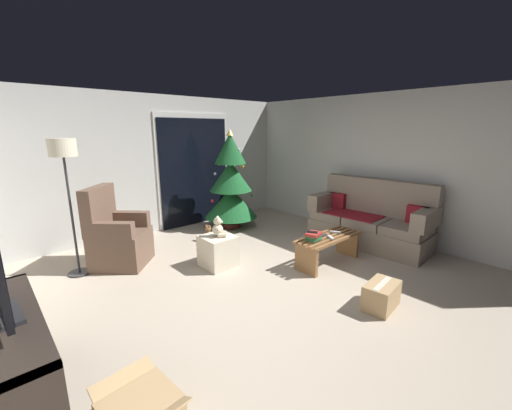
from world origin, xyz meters
The scene contains 20 objects.
ground_plane centered at (0.00, 0.00, 0.00)m, with size 7.00×7.00×0.00m, color #B2A38E.
wall_back centered at (0.00, 3.06, 1.25)m, with size 5.72×0.12×2.50m, color beige.
wall_right centered at (2.86, 0.00, 1.25)m, with size 0.12×6.00×2.50m, color beige.
patio_door_frame centered at (0.79, 2.99, 1.10)m, with size 1.60×0.02×2.20m, color silver.
patio_door_glass centered at (0.79, 2.97, 1.05)m, with size 1.50×0.02×2.10m, color black.
couch centered at (2.32, -0.02, 0.40)m, with size 0.88×1.98×1.08m.
coffee_table centered at (1.12, -0.05, 0.27)m, with size 1.10×0.40×0.42m.
remote_silver centered at (1.31, -0.02, 0.43)m, with size 0.04×0.16×0.02m, color #ADADB2.
remote_graphite centered at (1.04, 0.01, 0.43)m, with size 0.04×0.16×0.02m, color #333338.
remote_white centered at (1.06, -0.11, 0.43)m, with size 0.04×0.16×0.02m, color silver.
book_stack centered at (0.81, -0.01, 0.48)m, with size 0.25×0.21×0.11m.
cell_phone centered at (0.80, 0.00, 0.53)m, with size 0.07×0.14×0.01m, color black.
christmas_tree centered at (1.14, 2.26, 0.85)m, with size 1.02×1.02×1.90m.
armchair centered at (-1.13, 1.93, 0.40)m, with size 0.97×0.97×1.13m.
floor_lamp centered at (-1.64, 1.97, 1.51)m, with size 0.32×0.32×1.78m.
media_shelf centered at (-2.53, -0.17, 0.34)m, with size 0.40×1.40×0.71m.
ottoman centered at (-0.10, 0.94, 0.22)m, with size 0.44×0.44×0.44m, color beige.
teddy_bear_cream centered at (-0.09, 0.93, 0.56)m, with size 0.22×0.21×0.29m.
teddy_bear_chestnut_by_tree centered at (0.38, 1.91, 0.12)m, with size 0.20×0.20×0.29m.
cardboard_box_taped_mid_floor centered at (0.58, -1.13, 0.14)m, with size 0.47×0.33×0.29m.
Camera 1 is at (-2.49, -2.53, 1.89)m, focal length 22.18 mm.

